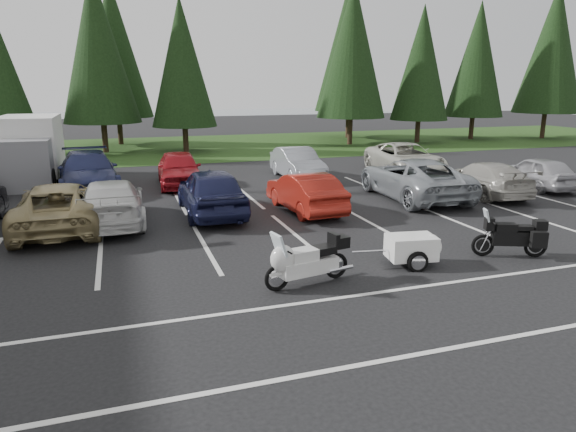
{
  "coord_description": "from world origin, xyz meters",
  "views": [
    {
      "loc": [
        -4.24,
        -12.48,
        4.27
      ],
      "look_at": [
        -0.27,
        -0.5,
        1.03
      ],
      "focal_mm": 32.0,
      "sensor_mm": 36.0,
      "label": 1
    }
  ],
  "objects_px": {
    "car_near_5": "(305,192)",
    "car_far_3": "(297,163)",
    "car_near_2": "(59,206)",
    "touring_motorcycle": "(308,256)",
    "adventure_motorcycle": "(510,233)",
    "cargo_trailer": "(411,250)",
    "car_near_6": "(413,178)",
    "box_truck": "(28,151)",
    "car_far_2": "(179,169)",
    "car_near_4": "(211,191)",
    "car_near_3": "(111,202)",
    "car_far_4": "(405,158)",
    "car_near_8": "(537,172)",
    "car_near_7": "(485,179)",
    "car_far_1": "(88,172)"
  },
  "relations": [
    {
      "from": "car_near_2",
      "to": "car_far_3",
      "type": "relative_size",
      "value": 1.19
    },
    {
      "from": "car_near_8",
      "to": "adventure_motorcycle",
      "type": "bearing_deg",
      "value": 47.63
    },
    {
      "from": "car_far_3",
      "to": "touring_motorcycle",
      "type": "height_order",
      "value": "car_far_3"
    },
    {
      "from": "car_near_5",
      "to": "car_far_3",
      "type": "xyz_separation_m",
      "value": [
        1.86,
        6.1,
        0.04
      ]
    },
    {
      "from": "car_far_1",
      "to": "car_far_3",
      "type": "xyz_separation_m",
      "value": [
        9.12,
        -0.01,
        -0.09
      ]
    },
    {
      "from": "car_far_3",
      "to": "car_near_2",
      "type": "bearing_deg",
      "value": -147.79
    },
    {
      "from": "car_far_1",
      "to": "touring_motorcycle",
      "type": "bearing_deg",
      "value": -72.82
    },
    {
      "from": "car_near_3",
      "to": "adventure_motorcycle",
      "type": "xyz_separation_m",
      "value": [
        9.61,
        -6.56,
        -0.07
      ]
    },
    {
      "from": "car_near_4",
      "to": "car_near_6",
      "type": "xyz_separation_m",
      "value": [
        7.85,
        0.12,
        -0.03
      ]
    },
    {
      "from": "car_near_4",
      "to": "adventure_motorcycle",
      "type": "xyz_separation_m",
      "value": [
        6.41,
        -6.78,
        -0.17
      ]
    },
    {
      "from": "car_far_2",
      "to": "cargo_trailer",
      "type": "height_order",
      "value": "car_far_2"
    },
    {
      "from": "cargo_trailer",
      "to": "touring_motorcycle",
      "type": "bearing_deg",
      "value": -163.22
    },
    {
      "from": "car_near_3",
      "to": "car_far_2",
      "type": "relative_size",
      "value": 1.1
    },
    {
      "from": "box_truck",
      "to": "car_far_2",
      "type": "height_order",
      "value": "box_truck"
    },
    {
      "from": "car_near_2",
      "to": "touring_motorcycle",
      "type": "distance_m",
      "value": 8.59
    },
    {
      "from": "car_far_2",
      "to": "cargo_trailer",
      "type": "xyz_separation_m",
      "value": [
        4.1,
        -12.06,
        -0.37
      ]
    },
    {
      "from": "car_near_4",
      "to": "touring_motorcycle",
      "type": "distance_m",
      "value": 6.99
    },
    {
      "from": "car_near_3",
      "to": "car_near_2",
      "type": "bearing_deg",
      "value": 6.45
    },
    {
      "from": "car_near_7",
      "to": "adventure_motorcycle",
      "type": "relative_size",
      "value": 2.2
    },
    {
      "from": "touring_motorcycle",
      "to": "car_near_2",
      "type": "bearing_deg",
      "value": 118.95
    },
    {
      "from": "car_far_3",
      "to": "car_near_3",
      "type": "bearing_deg",
      "value": -144.12
    },
    {
      "from": "car_near_2",
      "to": "box_truck",
      "type": "bearing_deg",
      "value": -77.79
    },
    {
      "from": "car_near_4",
      "to": "car_near_2",
      "type": "bearing_deg",
      "value": 5.27
    },
    {
      "from": "touring_motorcycle",
      "to": "cargo_trailer",
      "type": "bearing_deg",
      "value": -3.74
    },
    {
      "from": "car_near_5",
      "to": "car_near_6",
      "type": "relative_size",
      "value": 0.73
    },
    {
      "from": "car_near_4",
      "to": "car_far_3",
      "type": "relative_size",
      "value": 1.09
    },
    {
      "from": "car_near_5",
      "to": "car_near_8",
      "type": "bearing_deg",
      "value": -179.32
    },
    {
      "from": "car_near_5",
      "to": "car_near_8",
      "type": "distance_m",
      "value": 10.78
    },
    {
      "from": "box_truck",
      "to": "car_far_2",
      "type": "xyz_separation_m",
      "value": [
        6.2,
        -2.64,
        -0.7
      ]
    },
    {
      "from": "car_far_1",
      "to": "car_far_4",
      "type": "relative_size",
      "value": 1.03
    },
    {
      "from": "box_truck",
      "to": "adventure_motorcycle",
      "type": "height_order",
      "value": "box_truck"
    },
    {
      "from": "car_near_2",
      "to": "car_near_8",
      "type": "bearing_deg",
      "value": -178.68
    },
    {
      "from": "car_near_2",
      "to": "cargo_trailer",
      "type": "height_order",
      "value": "car_near_2"
    },
    {
      "from": "car_near_2",
      "to": "car_near_5",
      "type": "bearing_deg",
      "value": 178.15
    },
    {
      "from": "car_far_3",
      "to": "adventure_motorcycle",
      "type": "xyz_separation_m",
      "value": [
        1.4,
        -12.31,
        -0.08
      ]
    },
    {
      "from": "car_near_3",
      "to": "car_far_4",
      "type": "height_order",
      "value": "car_far_4"
    },
    {
      "from": "car_far_2",
      "to": "car_near_6",
      "type": "bearing_deg",
      "value": -30.43
    },
    {
      "from": "box_truck",
      "to": "car_near_8",
      "type": "distance_m",
      "value": 22.01
    },
    {
      "from": "car_near_6",
      "to": "car_far_2",
      "type": "xyz_separation_m",
      "value": [
        -8.27,
        5.38,
        -0.03
      ]
    },
    {
      "from": "car_near_5",
      "to": "car_near_7",
      "type": "xyz_separation_m",
      "value": [
        7.71,
        0.3,
        -0.01
      ]
    },
    {
      "from": "box_truck",
      "to": "car_far_1",
      "type": "bearing_deg",
      "value": -46.01
    },
    {
      "from": "car_near_6",
      "to": "car_near_8",
      "type": "height_order",
      "value": "car_near_6"
    },
    {
      "from": "car_near_2",
      "to": "car_near_6",
      "type": "relative_size",
      "value": 0.92
    },
    {
      "from": "car_near_4",
      "to": "car_far_4",
      "type": "distance_m",
      "value": 11.75
    },
    {
      "from": "box_truck",
      "to": "car_near_2",
      "type": "bearing_deg",
      "value": -77.27
    },
    {
      "from": "car_near_2",
      "to": "car_near_6",
      "type": "bearing_deg",
      "value": -178.2
    },
    {
      "from": "car_near_5",
      "to": "touring_motorcycle",
      "type": "xyz_separation_m",
      "value": [
        -2.27,
        -6.37,
        -0.03
      ]
    },
    {
      "from": "adventure_motorcycle",
      "to": "cargo_trailer",
      "type": "bearing_deg",
      "value": -162.43
    },
    {
      "from": "car_far_3",
      "to": "car_far_4",
      "type": "bearing_deg",
      "value": -2.32
    },
    {
      "from": "car_far_4",
      "to": "car_far_3",
      "type": "bearing_deg",
      "value": -178.35
    }
  ]
}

